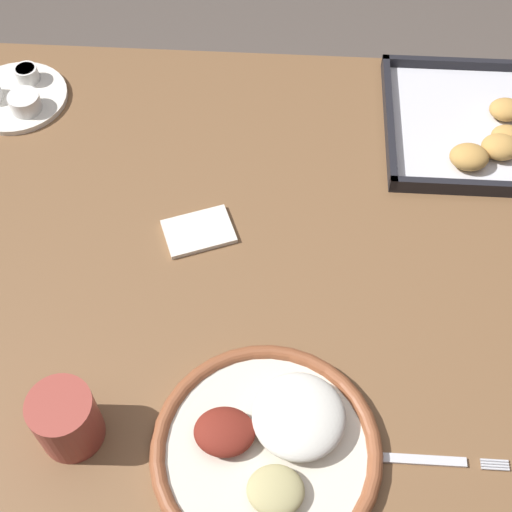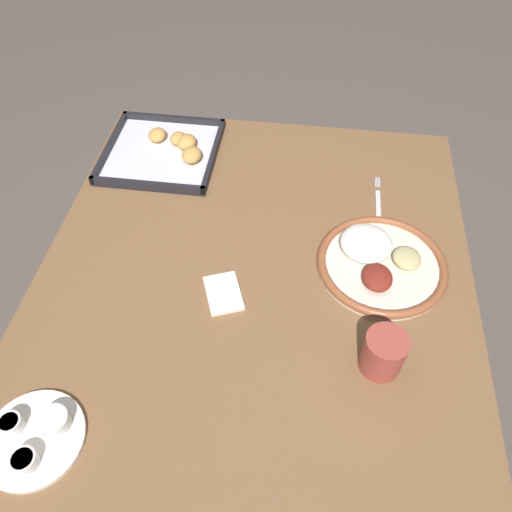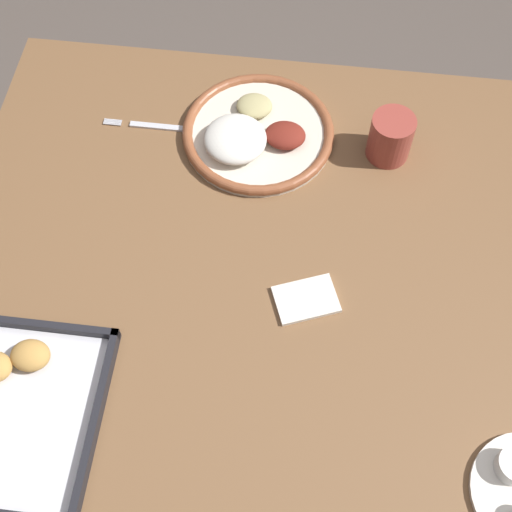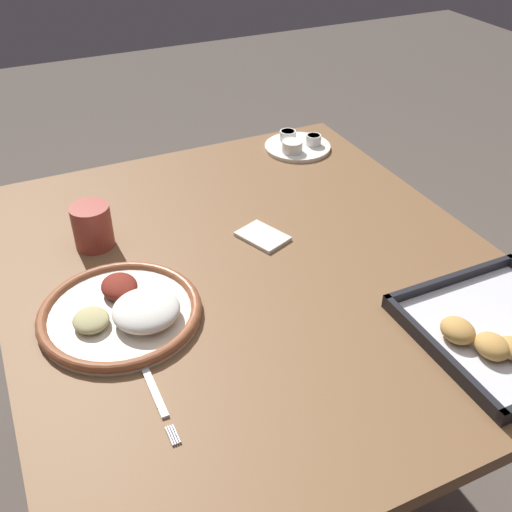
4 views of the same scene
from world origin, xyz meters
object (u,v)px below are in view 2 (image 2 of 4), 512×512
(fork, at_px, (378,208))
(napkin, at_px, (224,293))
(drinking_cup, at_px, (383,353))
(baking_tray, at_px, (167,150))
(dinner_plate, at_px, (380,261))
(saucer_plate, at_px, (34,436))

(fork, bearing_deg, napkin, 132.83)
(drinking_cup, xyz_separation_m, napkin, (0.13, 0.33, -0.04))
(baking_tray, relative_size, napkin, 2.48)
(fork, distance_m, baking_tray, 0.60)
(dinner_plate, relative_size, napkin, 2.38)
(fork, xyz_separation_m, baking_tray, (0.14, 0.58, 0.01))
(drinking_cup, relative_size, napkin, 0.76)
(fork, distance_m, saucer_plate, 0.90)
(fork, bearing_deg, dinner_plate, 179.15)
(drinking_cup, bearing_deg, napkin, 69.08)
(dinner_plate, xyz_separation_m, napkin, (-0.13, 0.34, -0.01))
(baking_tray, bearing_deg, saucer_plate, 177.60)
(dinner_plate, distance_m, napkin, 0.36)
(saucer_plate, height_order, baking_tray, baking_tray)
(fork, height_order, napkin, napkin)
(fork, height_order, baking_tray, baking_tray)
(baking_tray, xyz_separation_m, napkin, (-0.45, -0.24, -0.01))
(saucer_plate, xyz_separation_m, baking_tray, (0.81, -0.03, -0.00))
(dinner_plate, bearing_deg, napkin, 110.62)
(dinner_plate, distance_m, baking_tray, 0.66)
(fork, relative_size, napkin, 1.66)
(napkin, bearing_deg, saucer_plate, 142.29)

